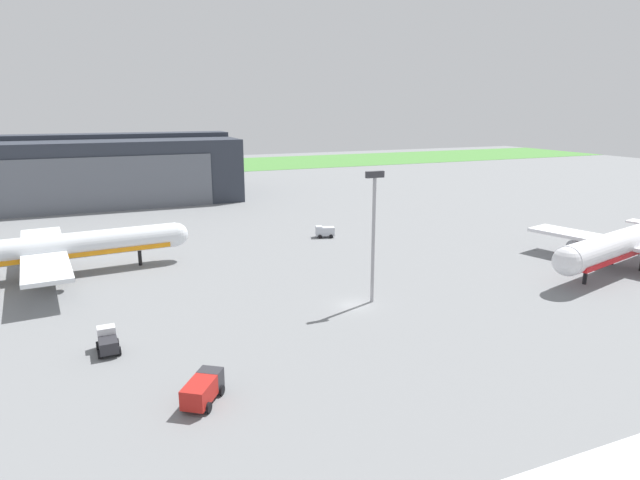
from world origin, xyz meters
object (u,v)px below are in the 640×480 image
at_px(fuel_bowser, 325,231).
at_px(stair_truck, 108,341).
at_px(baggage_tug, 203,389).
at_px(airliner_far_right, 49,249).
at_px(maintenance_hangar, 94,168).
at_px(apron_light_mast, 374,226).
at_px(airliner_near_left, 625,243).

bearing_deg(fuel_bowser, stair_truck, -137.40).
distance_m(baggage_tug, fuel_bowser, 60.46).
height_order(airliner_far_right, fuel_bowser, airliner_far_right).
xyz_separation_m(maintenance_hangar, baggage_tug, (6.54, -115.79, -7.04)).
height_order(maintenance_hangar, fuel_bowser, maintenance_hangar).
bearing_deg(stair_truck, fuel_bowser, 42.60).
bearing_deg(maintenance_hangar, baggage_tug, -86.77).
bearing_deg(fuel_bowser, apron_light_mast, -103.71).
bearing_deg(airliner_far_right, maintenance_hangar, 84.26).
bearing_deg(fuel_bowser, maintenance_hangar, 121.33).
relative_size(airliner_far_right, fuel_bowser, 10.25).
xyz_separation_m(airliner_far_right, stair_truck, (6.74, -29.91, -3.05)).
bearing_deg(airliner_near_left, stair_truck, 179.82).
height_order(airliner_near_left, airliner_far_right, airliner_near_left).
distance_m(stair_truck, baggage_tug, 15.27).
distance_m(airliner_far_right, fuel_bowser, 47.63).
relative_size(maintenance_hangar, airliner_far_right, 1.79).
distance_m(airliner_near_left, baggage_tug, 68.53).
bearing_deg(maintenance_hangar, airliner_far_right, -95.74).
xyz_separation_m(airliner_near_left, fuel_bowser, (-33.98, 37.25, -3.01)).
xyz_separation_m(airliner_near_left, apron_light_mast, (-42.46, 2.48, 5.82)).
relative_size(airliner_far_right, apron_light_mast, 2.39).
bearing_deg(apron_light_mast, fuel_bowser, 76.29).
relative_size(baggage_tug, fuel_bowser, 1.29).
bearing_deg(baggage_tug, apron_light_mast, 32.57).
distance_m(airliner_far_right, apron_light_mast, 47.77).
relative_size(fuel_bowser, apron_light_mast, 0.23).
bearing_deg(apron_light_mast, airliner_far_right, 144.32).
bearing_deg(stair_truck, apron_light_mast, 4.05).
xyz_separation_m(maintenance_hangar, stair_truck, (-0.54, -102.26, -7.14)).
xyz_separation_m(airliner_far_right, fuel_bowser, (47.00, 7.11, -3.04)).
bearing_deg(airliner_far_right, airliner_near_left, -20.41).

